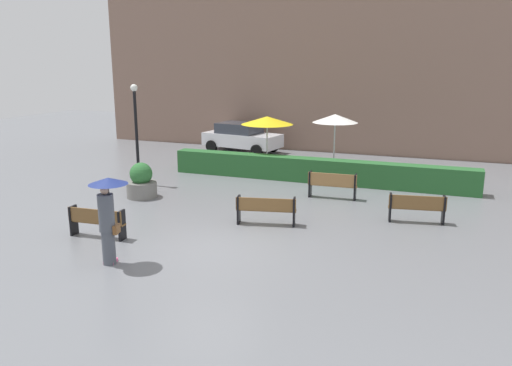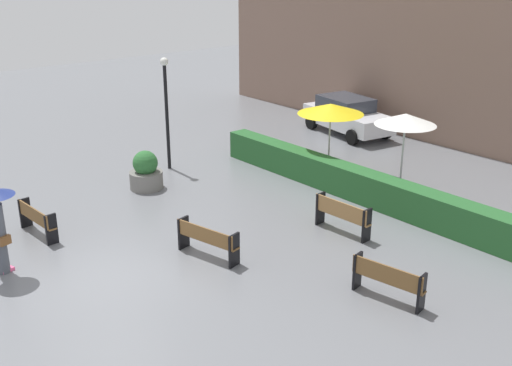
% 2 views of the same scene
% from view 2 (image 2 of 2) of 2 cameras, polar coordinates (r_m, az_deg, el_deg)
% --- Properties ---
extents(ground_plane, '(60.00, 60.00, 0.00)m').
position_cam_2_polar(ground_plane, '(15.10, -13.78, -8.55)').
color(ground_plane, slate).
extents(bench_far_right, '(1.71, 0.59, 0.88)m').
position_cam_2_polar(bench_far_right, '(13.84, 12.22, -8.76)').
color(bench_far_right, brown).
rests_on(bench_far_right, ground).
extents(bench_mid_center, '(1.84, 0.75, 0.86)m').
position_cam_2_polar(bench_mid_center, '(15.42, -4.61, -5.22)').
color(bench_mid_center, brown).
rests_on(bench_mid_center, ground).
extents(bench_back_row, '(1.76, 0.42, 0.94)m').
position_cam_2_polar(bench_back_row, '(16.84, 8.04, -2.90)').
color(bench_back_row, '#9E7242').
rests_on(bench_back_row, ground).
extents(bench_near_left, '(1.70, 0.43, 0.85)m').
position_cam_2_polar(bench_near_left, '(17.58, -19.86, -3.13)').
color(bench_near_left, brown).
rests_on(bench_near_left, ground).
extents(planter_pot, '(1.09, 1.09, 1.28)m').
position_cam_2_polar(planter_pot, '(20.24, -10.26, 0.98)').
color(planter_pot, slate).
rests_on(planter_pot, ground).
extents(lamp_post, '(0.28, 0.28, 3.97)m').
position_cam_2_polar(lamp_post, '(21.59, -8.39, 7.50)').
color(lamp_post, black).
rests_on(lamp_post, ground).
extents(patio_umbrella_yellow, '(2.28, 2.28, 2.48)m').
position_cam_2_polar(patio_umbrella_yellow, '(21.08, 7.00, 6.89)').
color(patio_umbrella_yellow, silver).
rests_on(patio_umbrella_yellow, ground).
extents(patio_umbrella_white, '(1.90, 1.90, 2.67)m').
position_cam_2_polar(patio_umbrella_white, '(19.33, 13.81, 5.79)').
color(patio_umbrella_white, silver).
rests_on(patio_umbrella_white, ground).
extents(hedge_strip, '(12.50, 0.70, 0.98)m').
position_cam_2_polar(hedge_strip, '(19.18, 10.04, -0.31)').
color(hedge_strip, '#28602D').
rests_on(hedge_strip, ground).
extents(building_facade, '(28.00, 1.20, 11.34)m').
position_cam_2_polar(building_facade, '(24.80, 21.15, 15.62)').
color(building_facade, '#846656').
rests_on(building_facade, ground).
extents(parked_car, '(4.44, 2.54, 1.57)m').
position_cam_2_polar(parked_car, '(26.55, 8.52, 6.31)').
color(parked_car, silver).
rests_on(parked_car, ground).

